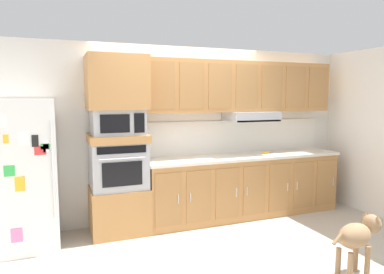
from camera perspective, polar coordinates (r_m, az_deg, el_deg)
ground_plane at (r=4.54m, az=2.61°, el=-16.63°), size 9.60×9.60×0.00m
back_kitchen_wall at (r=5.24m, az=-2.23°, el=0.66°), size 6.20×0.12×2.50m
side_panel_right at (r=5.92m, az=28.33°, el=0.56°), size 0.12×7.10×2.50m
refrigerator at (r=4.60m, az=-25.62°, el=-5.45°), size 0.76×0.73×1.76m
oven_base_cabinet at (r=4.86m, az=-11.62°, el=-11.41°), size 0.74×0.62×0.60m
built_in_oven at (r=4.71m, az=-11.78°, el=-4.44°), size 0.70×0.62×0.60m
appliance_mid_shelf at (r=4.66m, az=-11.88°, el=-0.20°), size 0.74×0.62×0.10m
microwave at (r=4.63m, az=-11.94°, el=2.38°), size 0.64×0.54×0.32m
appliance_upper_cabinet at (r=4.63m, az=-12.09°, el=8.56°), size 0.74×0.62×0.68m
lower_cabinet_run at (r=5.42m, az=8.36°, el=-7.90°), size 2.99×0.63×0.88m
countertop_slab at (r=5.33m, az=8.42°, el=-3.10°), size 3.03×0.64×0.04m
backsplash_panel at (r=5.54m, az=6.99°, el=0.11°), size 3.03×0.02×0.50m
upper_cabinet_with_hood at (r=5.37m, az=8.03°, el=7.71°), size 2.99×0.48×0.88m
screwdriver at (r=5.51m, az=11.74°, el=-2.49°), size 0.16×0.16×0.03m
dog at (r=3.99m, az=25.20°, el=-14.14°), size 0.76×0.31×0.61m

